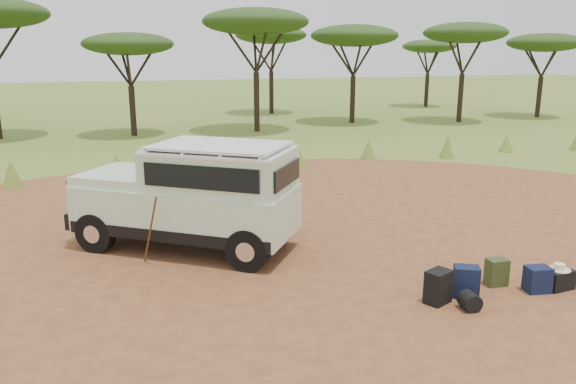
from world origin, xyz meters
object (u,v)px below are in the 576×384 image
object	(u,v)px
backpack_olive	(497,272)
duffel_navy	(538,279)
hard_case	(558,279)
walking_staff	(150,230)
backpack_navy	(466,282)
safari_vehicle	(193,198)
backpack_black	(438,287)

from	to	relation	value
backpack_olive	duffel_navy	world-z (taller)	backpack_olive
backpack_olive	hard_case	xyz separation A→B (m)	(0.91, -0.44, -0.07)
walking_staff	backpack_navy	distance (m)	5.72
walking_staff	backpack_olive	distance (m)	6.29
backpack_olive	hard_case	distance (m)	1.02
safari_vehicle	walking_staff	xyz separation A→B (m)	(-0.91, -0.66, -0.37)
backpack_navy	backpack_black	bearing A→B (deg)	-146.96
backpack_navy	backpack_olive	bearing A→B (deg)	44.35
backpack_navy	duffel_navy	world-z (taller)	backpack_navy
safari_vehicle	duffel_navy	bearing A→B (deg)	-1.33
backpack_black	hard_case	size ratio (longest dim) A/B	1.13
duffel_navy	backpack_navy	bearing A→B (deg)	179.74
duffel_navy	hard_case	size ratio (longest dim) A/B	0.91
walking_staff	backpack_navy	xyz separation A→B (m)	(4.82, -3.06, -0.43)
safari_vehicle	walking_staff	size ratio (longest dim) A/B	3.19
walking_staff	backpack_olive	size ratio (longest dim) A/B	3.05
walking_staff	duffel_navy	xyz separation A→B (m)	(6.09, -3.25, -0.47)
backpack_black	duffel_navy	xyz separation A→B (m)	(1.83, -0.14, -0.05)
duffel_navy	hard_case	distance (m)	0.43
backpack_olive	duffel_navy	distance (m)	0.65
backpack_olive	backpack_navy	bearing A→B (deg)	-158.43
walking_staff	hard_case	distance (m)	7.30
backpack_olive	duffel_navy	size ratio (longest dim) A/B	1.08
walking_staff	backpack_black	xyz separation A→B (m)	(4.25, -3.11, -0.42)
backpack_olive	hard_case	bearing A→B (deg)	-21.34
walking_staff	hard_case	size ratio (longest dim) A/B	3.01
walking_staff	hard_case	world-z (taller)	walking_staff
backpack_navy	backpack_olive	xyz separation A→B (m)	(0.79, 0.24, -0.03)
hard_case	backpack_black	bearing A→B (deg)	170.89
backpack_black	backpack_navy	world-z (taller)	backpack_black
safari_vehicle	backpack_black	world-z (taller)	safari_vehicle
duffel_navy	hard_case	bearing A→B (deg)	8.43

